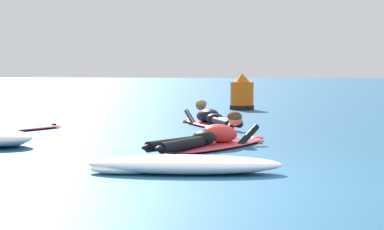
# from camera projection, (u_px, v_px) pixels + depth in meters

# --- Properties ---
(ground_plane) EXTENTS (120.00, 120.00, 0.00)m
(ground_plane) POSITION_uv_depth(u_px,v_px,m) (246.00, 114.00, 16.23)
(ground_plane) COLOR #235B84
(surfer_near) EXTENTS (1.63, 2.61, 0.55)m
(surfer_near) POSITION_uv_depth(u_px,v_px,m) (214.00, 139.00, 9.25)
(surfer_near) COLOR #E54C66
(surfer_near) RESTS_ON ground
(surfer_far) EXTENTS (1.54, 2.55, 0.54)m
(surfer_far) POSITION_uv_depth(u_px,v_px,m) (210.00, 119.00, 12.77)
(surfer_far) COLOR #E54C66
(surfer_far) RESTS_ON ground
(drifting_surfboard) EXTENTS (1.59, 2.11, 0.16)m
(drifting_surfboard) POSITION_uv_depth(u_px,v_px,m) (13.00, 129.00, 11.76)
(drifting_surfboard) COLOR #E54C66
(drifting_surfboard) RESTS_ON ground
(whitewater_mid_right) EXTENTS (2.11, 0.75, 0.20)m
(whitewater_mid_right) POSITION_uv_depth(u_px,v_px,m) (185.00, 165.00, 7.05)
(whitewater_mid_right) COLOR white
(whitewater_mid_right) RESTS_ON ground
(channel_marker_buoy) EXTENTS (0.66, 0.66, 0.99)m
(channel_marker_buoy) POSITION_uv_depth(u_px,v_px,m) (242.00, 95.00, 17.87)
(channel_marker_buoy) COLOR #EA5B0F
(channel_marker_buoy) RESTS_ON ground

